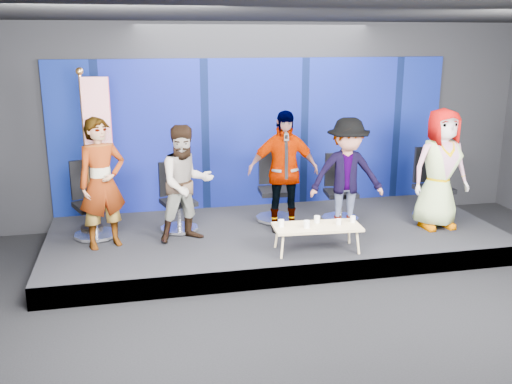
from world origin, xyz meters
TOP-DOWN VIEW (x-y plane):
  - ground at (0.00, 0.00)m, footprint 10.00×10.00m
  - room_walls at (0.00, 0.00)m, footprint 10.02×8.02m
  - riser at (0.00, 2.50)m, footprint 7.00×3.00m
  - backdrop at (0.00, 3.95)m, footprint 7.00×0.08m
  - chair_a at (-2.77, 2.80)m, footprint 0.85×0.85m
  - panelist_a at (-2.58, 2.32)m, footprint 0.80×0.67m
  - chair_b at (-1.50, 2.83)m, footprint 0.74×0.74m
  - panelist_b at (-1.40, 2.33)m, footprint 0.98×0.85m
  - chair_c at (0.13, 3.01)m, footprint 0.70×0.70m
  - panelist_c at (0.12, 2.50)m, footprint 1.14×0.54m
  - chair_d at (1.17, 2.76)m, footprint 0.69×0.69m
  - panelist_d at (1.08, 2.26)m, footprint 1.22×0.79m
  - chair_e at (2.72, 2.56)m, footprint 0.68×0.68m
  - panelist_e at (2.55, 2.09)m, footprint 0.95×0.63m
  - coffee_table at (0.35, 1.47)m, footprint 1.26×0.60m
  - mug_a at (-0.16, 1.54)m, footprint 0.08×0.08m
  - mug_b at (0.18, 1.41)m, footprint 0.09×0.09m
  - mug_c at (0.39, 1.60)m, footprint 0.08×0.08m
  - mug_d at (0.66, 1.45)m, footprint 0.07×0.07m
  - mug_e at (0.90, 1.51)m, footprint 0.08×0.08m
  - flag_stand at (-2.70, 2.94)m, footprint 0.57×0.34m

SIDE VIEW (x-z plane):
  - ground at x=0.00m, z-range 0.00..0.00m
  - riser at x=0.00m, z-range 0.00..0.30m
  - coffee_table at x=0.35m, z-range 0.46..0.84m
  - chair_b at x=-1.50m, z-range 0.12..1.19m
  - chair_d at x=1.17m, z-range 0.11..1.21m
  - chair_a at x=-2.77m, z-range 0.10..1.26m
  - chair_c at x=0.13m, z-range 0.10..1.26m
  - chair_e at x=2.72m, z-range 0.10..1.27m
  - mug_d at x=0.66m, z-range 0.68..0.76m
  - mug_e at x=0.90m, z-range 0.68..0.77m
  - mug_c at x=0.39m, z-range 0.68..0.78m
  - mug_a at x=-0.16m, z-range 0.68..0.78m
  - mug_b at x=0.18m, z-range 0.68..0.78m
  - panelist_b at x=-1.40m, z-range 0.30..2.03m
  - panelist_d at x=1.08m, z-range 0.30..2.08m
  - panelist_a at x=-2.58m, z-range 0.30..2.18m
  - panelist_c at x=0.12m, z-range 0.30..2.18m
  - panelist_e at x=2.55m, z-range 0.30..2.20m
  - backdrop at x=0.00m, z-range 0.30..2.90m
  - flag_stand at x=-2.70m, z-range 0.37..2.90m
  - room_walls at x=0.00m, z-range 0.67..4.18m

